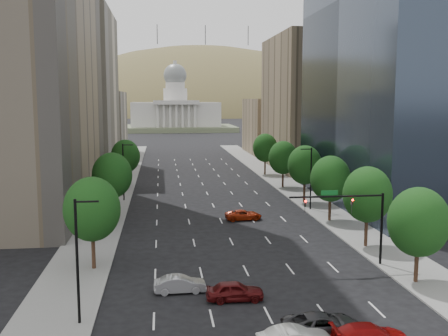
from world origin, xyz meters
name	(u,v)px	position (x,y,z in m)	size (l,w,h in m)	color
sidewalk_left	(108,207)	(-15.50, 60.00, 0.07)	(6.00, 200.00, 0.15)	slate
sidewalk_right	(314,202)	(15.50, 60.00, 0.07)	(6.00, 200.00, 0.15)	slate
midrise_cream_left	(81,92)	(-25.00, 103.00, 17.50)	(14.00, 30.00, 35.00)	beige
filler_left	(100,123)	(-25.00, 136.00, 9.00)	(14.00, 26.00, 18.00)	beige
tower_glass_right	(393,0)	(26.00, 58.00, 30.00)	(16.00, 38.00, 60.00)	black
parking_tan_right	(304,103)	(25.00, 100.00, 15.00)	(14.00, 30.00, 30.00)	#8C7759
filler_right	(273,126)	(25.00, 133.00, 8.00)	(14.00, 26.00, 16.00)	#8C7759
tree_right_0	(419,222)	(14.00, 25.00, 5.39)	(5.20, 5.20, 8.39)	#382316
tree_right_1	(367,195)	(14.00, 36.00, 5.75)	(5.20, 5.20, 8.75)	#382316
tree_right_2	(330,179)	(14.00, 48.00, 5.60)	(5.20, 5.20, 8.61)	#382316
tree_right_3	(305,165)	(14.00, 60.00, 5.89)	(5.20, 5.20, 8.89)	#382316
tree_right_4	(283,158)	(14.00, 74.00, 5.46)	(5.20, 5.20, 8.46)	#382316
tree_right_5	(265,148)	(14.00, 90.00, 5.75)	(5.20, 5.20, 8.75)	#382316
tree_left_0	(92,209)	(-14.00, 32.00, 5.75)	(5.20, 5.20, 8.75)	#382316
tree_left_1	(112,175)	(-14.00, 52.00, 5.96)	(5.20, 5.20, 8.97)	#382316
tree_left_2	(125,156)	(-14.00, 78.00, 5.68)	(5.20, 5.20, 8.68)	#382316
streetlight_rn	(310,177)	(13.44, 55.00, 4.84)	(1.70, 0.20, 9.00)	black
streetlight_ls	(78,258)	(-13.44, 20.00, 4.84)	(1.70, 0.20, 9.00)	black
streetlight_ln	(124,170)	(-13.44, 65.00, 4.84)	(1.70, 0.20, 9.00)	black
traffic_signal	(357,213)	(10.53, 30.00, 5.17)	(9.12, 0.40, 7.38)	black
capitol	(176,114)	(0.00, 249.71, 8.58)	(60.00, 40.00, 35.20)	#596647
foothills	(197,145)	(34.67, 599.39, -37.78)	(720.00, 413.00, 263.00)	brown
car_dkgrey	(323,325)	(2.96, 16.32, 0.76)	(2.53, 5.48, 1.52)	#2D2D2F
car_red_near	(370,335)	(5.47, 14.46, 0.73)	(2.05, 5.04, 1.46)	#9B0B0B
car_maroon	(235,291)	(-2.03, 23.07, 0.77)	(1.83, 4.55, 1.55)	#460B0C
car_silver	(180,284)	(-6.25, 25.31, 0.70)	(1.49, 4.28, 1.41)	#99999E
car_red_far	(243,215)	(3.02, 50.19, 0.67)	(2.22, 4.82, 1.34)	maroon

